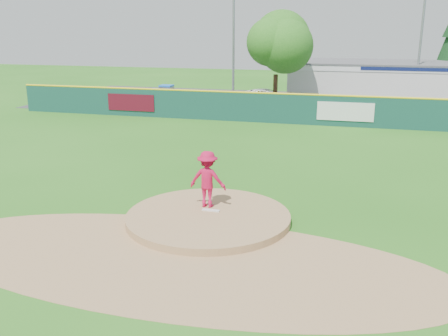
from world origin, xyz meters
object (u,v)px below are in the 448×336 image
(pool_building_grp, at_px, (377,80))
(deciduous_tree, at_px, (276,49))
(light_pole_right, at_px, (421,36))
(light_pole_left, at_px, (234,29))
(van, at_px, (267,98))
(pitcher, at_px, (208,179))
(playground_slide, at_px, (166,95))

(pool_building_grp, bearing_deg, deciduous_tree, -138.84)
(deciduous_tree, bearing_deg, light_pole_right, 19.98)
(pool_building_grp, xyz_separation_m, light_pole_right, (3.00, -2.99, 3.88))
(deciduous_tree, bearing_deg, light_pole_left, 153.43)
(light_pole_left, height_order, light_pole_right, light_pole_left)
(van, height_order, pool_building_grp, pool_building_grp)
(van, distance_m, pool_building_grp, 11.19)
(pitcher, relative_size, pool_building_grp, 0.13)
(pitcher, distance_m, light_pole_left, 27.34)
(van, xyz_separation_m, deciduous_tree, (0.62, 0.07, 3.83))
(pitcher, relative_size, deciduous_tree, 0.27)
(light_pole_left, relative_size, light_pole_right, 1.10)
(playground_slide, bearing_deg, deciduous_tree, 5.70)
(van, height_order, deciduous_tree, deciduous_tree)
(van, bearing_deg, pitcher, -178.38)
(playground_slide, bearing_deg, pool_building_grp, 24.87)
(pitcher, height_order, deciduous_tree, deciduous_tree)
(van, distance_m, playground_slide, 8.46)
(playground_slide, bearing_deg, van, 5.63)
(light_pole_left, bearing_deg, pitcher, -77.63)
(playground_slide, relative_size, deciduous_tree, 0.39)
(light_pole_right, bearing_deg, playground_slide, -166.25)
(pool_building_grp, bearing_deg, van, -140.67)
(pool_building_grp, bearing_deg, light_pole_right, -44.95)
(pool_building_grp, xyz_separation_m, light_pole_left, (-12.00, -4.99, 4.39))
(pitcher, height_order, van, pitcher)
(pool_building_grp, relative_size, deciduous_tree, 2.07)
(pitcher, xyz_separation_m, deciduous_tree, (-1.77, 24.28, 3.32))
(playground_slide, distance_m, light_pole_right, 21.17)
(pool_building_grp, height_order, light_pole_left, light_pole_left)
(playground_slide, xyz_separation_m, light_pole_right, (20.04, 4.90, 4.73))
(deciduous_tree, height_order, light_pole_left, light_pole_left)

